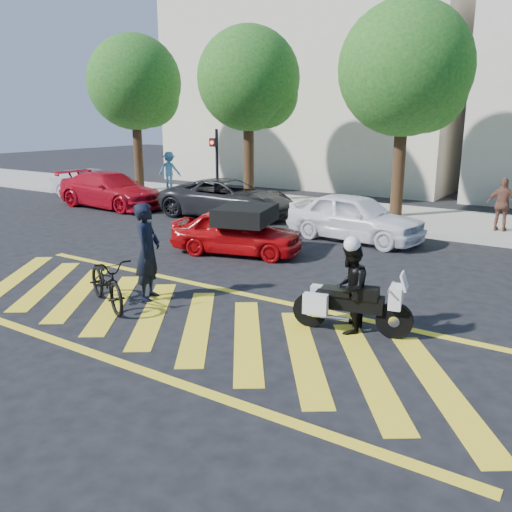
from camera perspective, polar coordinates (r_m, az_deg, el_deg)
The scene contains 19 objects.
ground at distance 10.36m, azimuth -8.29°, elevation -6.59°, with size 90.00×90.00×0.00m, color black.
sidewalk at distance 20.56m, azimuth 14.45°, elevation 3.95°, with size 60.00×5.00×0.15m, color #9E998E.
crosswalk at distance 10.39m, azimuth -8.45°, elevation -6.52°, with size 12.33×4.00×0.01m.
building_left at distance 31.70m, azimuth 6.41°, elevation 16.86°, with size 16.00×8.00×10.00m, color beige.
tree_far_left at distance 27.32m, azimuth -12.37°, elevation 17.09°, with size 4.40×4.40×7.41m.
tree_left at distance 23.17m, azimuth -0.44°, elevation 17.78°, with size 4.20×4.20×7.26m.
tree_center at distance 20.30m, azimuth 15.81°, elevation 17.99°, with size 4.60×4.60×7.56m.
signal_pole at distance 21.40m, azimuth -4.23°, elevation 9.76°, with size 0.28×0.43×3.20m.
officer_bike at distance 11.30m, azimuth -11.33°, elevation 0.44°, with size 0.74×0.48×2.02m, color black.
bicycle at distance 11.18m, azimuth -15.45°, elevation -2.57°, with size 0.69×1.98×1.04m, color black.
police_motorcycle at distance 9.66m, azimuth 9.86°, elevation -5.04°, with size 2.10×0.86×0.93m.
officer_moto at distance 9.58m, azimuth 9.87°, elevation -3.37°, with size 0.78×0.60×1.60m, color black.
red_convertible at distance 14.87m, azimuth -2.01°, elevation 2.55°, with size 1.45×3.60×1.23m, color #BA080C.
parked_far_left at distance 25.91m, azimuth -17.14°, elevation 7.19°, with size 1.39×3.98×1.31m, color #97989E.
parked_left at distance 23.30m, azimuth -15.08°, elevation 6.73°, with size 2.02×4.97×1.44m, color #B50B1B.
parked_mid_left at distance 20.40m, azimuth -2.96°, elevation 6.11°, with size 2.35×5.09×1.42m, color black.
parked_mid_right at distance 16.72m, azimuth 10.38°, elevation 4.05°, with size 1.70×4.23×1.44m, color white.
pedestrian_left at distance 27.88m, azimuth -9.11°, elevation 8.95°, with size 1.16×0.67×1.80m, color teal.
pedestrian_right at distance 18.77m, azimuth 24.54°, elevation 4.93°, with size 0.98×0.41×1.68m, color brown.
Camera 1 is at (6.50, -7.16, 3.73)m, focal length 38.00 mm.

